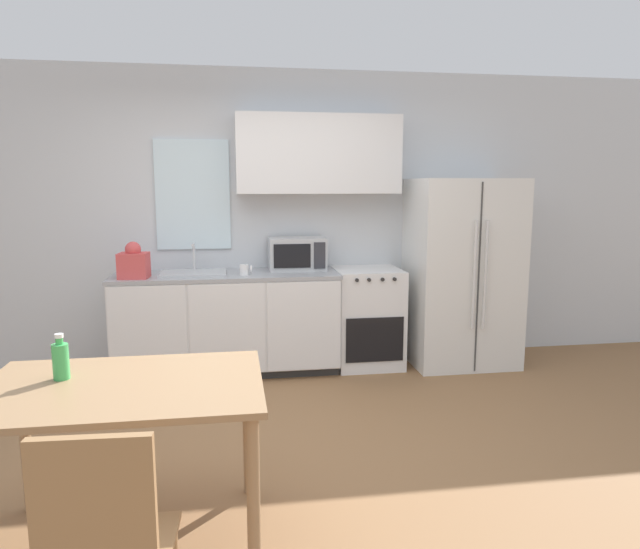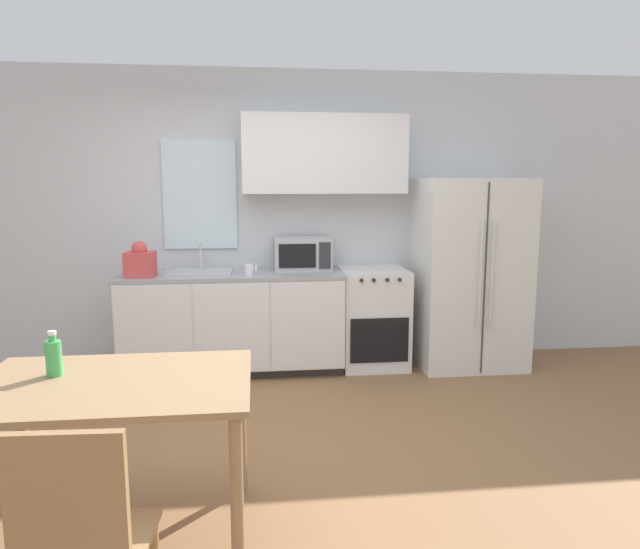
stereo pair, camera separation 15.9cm
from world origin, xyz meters
The scene contains 12 objects.
ground_plane centered at (0.00, 0.00, 0.00)m, with size 12.00×12.00×0.00m, color olive.
wall_back centered at (0.08, 1.98, 1.44)m, with size 12.00×0.38×2.70m.
kitchen_counter centered at (-0.22, 1.66, 0.45)m, with size 1.95×0.65×0.90m.
oven_range centered at (1.06, 1.68, 0.45)m, with size 0.60×0.61×0.90m.
refrigerator centered at (1.94, 1.62, 0.86)m, with size 0.94×0.76×1.72m.
kitchen_sink centered at (-0.50, 1.67, 0.91)m, with size 0.56×0.40×0.26m.
microwave centered at (0.42, 1.78, 1.04)m, with size 0.51×0.34×0.29m.
coffee_mug centered at (-0.06, 1.52, 0.94)m, with size 0.11×0.08×0.09m.
grocery_bag_0 centered at (-0.97, 1.51, 1.03)m, with size 0.25×0.22×0.30m.
dining_table centered at (-0.67, -0.79, 0.68)m, with size 1.24×0.86×0.78m.
dining_chair_near centered at (-0.59, -1.59, 0.54)m, with size 0.42×0.42×0.93m.
drink_bottle centered at (-0.95, -0.67, 0.87)m, with size 0.07×0.07×0.21m.
Camera 1 is at (-0.17, -3.34, 1.66)m, focal length 32.00 mm.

